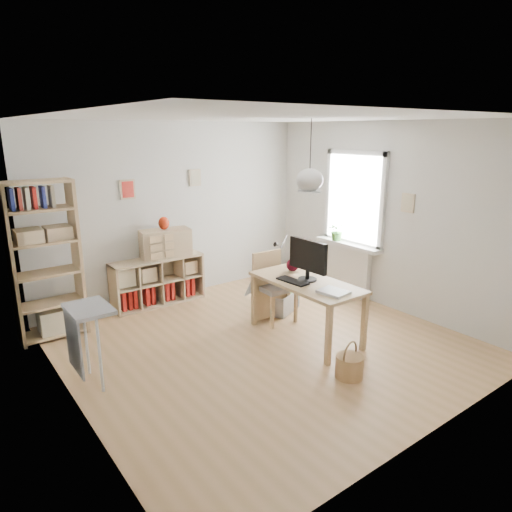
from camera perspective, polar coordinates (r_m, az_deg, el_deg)
ground at (r=5.79m, az=1.00°, el=-10.88°), size 4.50×4.50×0.00m
room_shell at (r=5.46m, az=6.72°, el=9.41°), size 4.50×4.50×4.50m
window_unit at (r=7.23m, az=12.25°, el=7.04°), size 0.07×1.16×1.46m
radiator at (r=7.46m, az=11.57°, el=-1.75°), size 0.10×0.80×0.80m
windowsill at (r=7.31m, az=11.49°, el=1.40°), size 0.22×1.20×0.06m
desk at (r=5.76m, az=6.30°, el=-4.02°), size 0.70×1.50×0.75m
cube_shelf at (r=7.11m, az=-12.40°, el=-3.50°), size 1.40×0.38×0.72m
tall_bookshelf at (r=6.18m, az=-24.96°, el=0.15°), size 0.80×0.38×2.00m
side_table at (r=4.97m, az=-20.76°, el=-8.09°), size 0.40×0.55×0.85m
chair at (r=6.29m, az=2.11°, el=-3.29°), size 0.49×0.49×0.96m
wicker_basket at (r=5.12m, az=11.59°, el=-13.27°), size 0.30×0.30×0.42m
storage_chest at (r=6.74m, az=2.58°, el=-5.15°), size 0.77×0.81×0.60m
monitor at (r=5.68m, az=6.51°, el=-0.23°), size 0.24×0.60×0.52m
keyboard at (r=5.68m, az=4.59°, el=-3.14°), size 0.20×0.44×0.02m
task_lamp at (r=6.11m, az=3.33°, el=0.84°), size 0.38×0.14×0.41m
yarn_ball at (r=6.09m, az=4.62°, el=-1.11°), size 0.17×0.17×0.17m
paper_tray at (r=5.34m, az=9.67°, el=-4.47°), size 0.30×0.36×0.03m
drawer_chest at (r=6.97m, az=-11.25°, el=1.58°), size 0.78×0.45×0.42m
red_vase at (r=6.90m, az=-11.45°, el=4.04°), size 0.16×0.16×0.19m
potted_plant at (r=7.41m, az=10.07°, el=3.15°), size 0.32×0.29×0.31m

